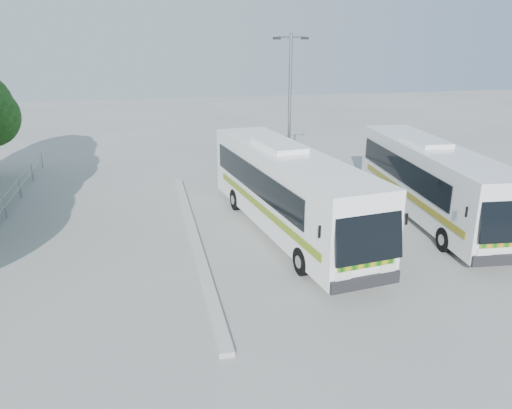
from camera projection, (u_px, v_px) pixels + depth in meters
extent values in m
plane|color=#A4A49F|center=(262.00, 252.00, 18.25)|extent=(100.00, 100.00, 0.00)
cube|color=#B2B2AD|center=(193.00, 235.00, 19.60)|extent=(0.40, 16.00, 0.15)
cylinder|color=gray|center=(39.00, 164.00, 28.95)|extent=(0.06, 0.06, 1.00)
cube|color=white|center=(287.00, 189.00, 19.66)|extent=(3.91, 11.76, 2.93)
cube|color=black|center=(369.00, 231.00, 14.39)|extent=(2.25, 0.73, 1.87)
cube|color=black|center=(253.00, 179.00, 19.65)|extent=(1.27, 9.16, 1.06)
cube|color=black|center=(309.00, 174.00, 20.46)|extent=(1.27, 9.16, 1.06)
cube|color=#0F570C|center=(261.00, 208.00, 19.17)|extent=(1.35, 9.92, 0.27)
cylinder|color=black|center=(302.00, 261.00, 16.39)|extent=(0.41, 0.99, 0.96)
cylinder|color=black|center=(360.00, 252.00, 17.10)|extent=(0.41, 0.99, 0.96)
cylinder|color=black|center=(236.00, 200.00, 22.63)|extent=(0.41, 0.99, 0.96)
cylinder|color=black|center=(280.00, 195.00, 23.34)|extent=(0.41, 0.99, 0.96)
cube|color=white|center=(431.00, 179.00, 21.29)|extent=(3.34, 11.19, 2.80)
cube|color=black|center=(511.00, 215.00, 15.97)|extent=(2.14, 0.62, 1.78)
cube|color=black|center=(401.00, 169.00, 21.56)|extent=(0.89, 8.78, 1.01)
cube|color=black|center=(451.00, 167.00, 21.84)|extent=(0.89, 8.78, 1.01)
cube|color=#0E6611|center=(406.00, 194.00, 21.06)|extent=(0.94, 9.51, 0.26)
cylinder|color=black|center=(445.00, 240.00, 18.20)|extent=(0.36, 0.94, 0.92)
cylinder|color=black|center=(498.00, 237.00, 18.44)|extent=(0.36, 0.94, 0.92)
cylinder|color=black|center=(379.00, 188.00, 24.50)|extent=(0.36, 0.94, 0.92)
cylinder|color=black|center=(419.00, 186.00, 24.75)|extent=(0.36, 0.94, 0.92)
cylinder|color=gray|center=(289.00, 116.00, 24.31)|extent=(0.19, 0.19, 7.67)
cylinder|color=gray|center=(291.00, 37.00, 23.15)|extent=(1.50, 0.48, 0.08)
cube|color=black|center=(277.00, 38.00, 22.83)|extent=(0.37, 0.25, 0.12)
cube|color=black|center=(305.00, 38.00, 23.51)|extent=(0.37, 0.25, 0.12)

